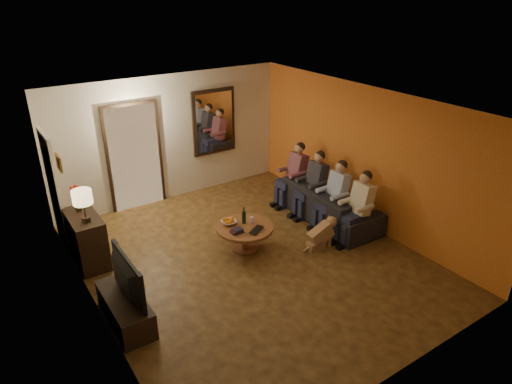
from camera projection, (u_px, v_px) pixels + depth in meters
floor at (251, 259)px, 7.64m from camera, size 5.00×6.00×0.01m
ceiling at (250, 106)px, 6.54m from camera, size 5.00×6.00×0.01m
back_wall at (171, 138)px, 9.35m from camera, size 5.00×0.02×2.60m
front_wall at (406, 286)px, 4.83m from camera, size 5.00×0.02×2.60m
left_wall at (87, 234)px, 5.82m from camera, size 0.02×6.00×2.60m
right_wall at (365, 157)px, 8.35m from camera, size 0.02×6.00×2.60m
orange_accent at (364, 157)px, 8.35m from camera, size 0.01×6.00×2.60m
kitchen_doorway at (135, 158)px, 9.03m from camera, size 1.00×0.06×2.10m
door_trim at (135, 158)px, 9.03m from camera, size 1.12×0.04×2.22m
fridge_glimpse at (147, 162)px, 9.23m from camera, size 0.45×0.03×1.70m
mirror_frame at (214, 122)px, 9.74m from camera, size 1.00×0.05×1.40m
mirror_glass at (215, 122)px, 9.72m from camera, size 0.86×0.02×1.26m
white_door at (55, 191)px, 7.69m from camera, size 0.06×0.85×2.04m
framed_art at (59, 163)px, 6.59m from camera, size 0.03×0.28×0.24m
art_canvas at (60, 162)px, 6.59m from camera, size 0.01×0.22×0.18m
dresser at (87, 239)px, 7.40m from camera, size 0.45×0.96×0.85m
table_lamp at (84, 206)px, 6.94m from camera, size 0.30×0.30×0.54m
flower_vase at (77, 198)px, 7.30m from camera, size 0.14×0.14×0.44m
tv_stand at (125, 309)px, 6.18m from camera, size 0.45×1.18×0.39m
tv at (121, 278)px, 5.97m from camera, size 1.06×0.14×0.61m
sofa at (327, 203)px, 8.82m from camera, size 2.33×0.99×0.67m
person_a at (358, 209)px, 7.98m from camera, size 0.60×0.40×1.20m
person_b at (335, 197)px, 8.44m from camera, size 0.60×0.40×1.20m
person_c at (314, 186)px, 8.89m from camera, size 0.60×0.40×1.20m
person_d at (295, 176)px, 9.34m from camera, size 0.60×0.40×1.20m
dog at (321, 233)px, 7.87m from camera, size 0.57×0.27×0.56m
coffee_table at (245, 238)px, 7.83m from camera, size 1.20×1.20×0.45m
bowl at (229, 222)px, 7.80m from camera, size 0.26×0.26×0.06m
oranges at (229, 219)px, 7.77m from camera, size 0.20×0.20×0.08m
wine_bottle at (244, 215)px, 7.77m from camera, size 0.07×0.07×0.31m
wine_glass at (252, 220)px, 7.85m from camera, size 0.06×0.06×0.10m
book_stack at (237, 231)px, 7.54m from camera, size 0.20×0.15×0.07m
laptop at (259, 231)px, 7.57m from camera, size 0.39×0.35×0.03m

